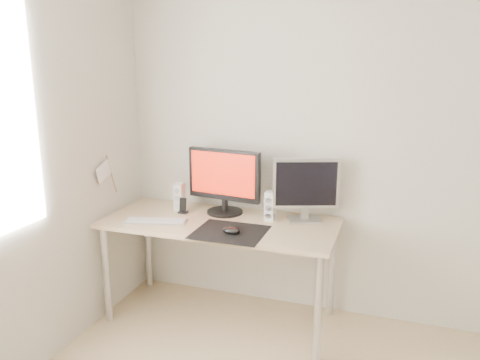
# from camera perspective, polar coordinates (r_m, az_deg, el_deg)

# --- Properties ---
(wall_back) EXTENTS (3.50, 0.00, 3.50)m
(wall_back) POSITION_cam_1_polar(r_m,az_deg,el_deg) (3.26, 15.37, 4.17)
(wall_back) COLOR beige
(wall_back) RESTS_ON ground
(mousepad) EXTENTS (0.45, 0.40, 0.00)m
(mousepad) POSITION_cam_1_polar(r_m,az_deg,el_deg) (3.00, -1.24, -6.37)
(mousepad) COLOR black
(mousepad) RESTS_ON desk
(mouse) EXTENTS (0.11, 0.07, 0.04)m
(mouse) POSITION_cam_1_polar(r_m,az_deg,el_deg) (2.96, -1.08, -6.19)
(mouse) COLOR black
(mouse) RESTS_ON mousepad
(desk) EXTENTS (1.60, 0.70, 0.73)m
(desk) POSITION_cam_1_polar(r_m,az_deg,el_deg) (3.25, -2.46, -6.29)
(desk) COLOR #D1B587
(desk) RESTS_ON ground
(main_monitor) EXTENTS (0.55, 0.29, 0.47)m
(main_monitor) POSITION_cam_1_polar(r_m,az_deg,el_deg) (3.31, -1.96, 0.12)
(main_monitor) COLOR black
(main_monitor) RESTS_ON desk
(second_monitor) EXTENTS (0.44, 0.22, 0.43)m
(second_monitor) POSITION_cam_1_polar(r_m,az_deg,el_deg) (3.18, 8.02, -0.83)
(second_monitor) COLOR #B1B1B3
(second_monitor) RESTS_ON desk
(speaker_left) EXTENTS (0.06, 0.08, 0.20)m
(speaker_left) POSITION_cam_1_polar(r_m,az_deg,el_deg) (3.45, -7.39, -2.08)
(speaker_left) COLOR white
(speaker_left) RESTS_ON desk
(speaker_right) EXTENTS (0.06, 0.08, 0.20)m
(speaker_right) POSITION_cam_1_polar(r_m,az_deg,el_deg) (3.20, 3.66, -3.22)
(speaker_right) COLOR white
(speaker_right) RESTS_ON desk
(keyboard) EXTENTS (0.44, 0.22, 0.02)m
(keyboard) POSITION_cam_1_polar(r_m,az_deg,el_deg) (3.24, -10.23, -4.93)
(keyboard) COLOR #A8A8AA
(keyboard) RESTS_ON desk
(phone_dock) EXTENTS (0.06, 0.05, 0.11)m
(phone_dock) POSITION_cam_1_polar(r_m,az_deg,el_deg) (3.40, -6.96, -3.46)
(phone_dock) COLOR black
(phone_dock) RESTS_ON desk
(pennant) EXTENTS (0.01, 0.23, 0.29)m
(pennant) POSITION_cam_1_polar(r_m,az_deg,el_deg) (3.38, -16.01, 0.96)
(pennant) COLOR #A57F54
(pennant) RESTS_ON wall_left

